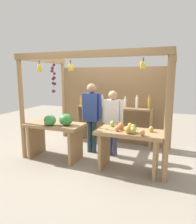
{
  "coord_description": "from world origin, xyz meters",
  "views": [
    {
      "loc": [
        1.62,
        -4.35,
        1.82
      ],
      "look_at": [
        0.0,
        -0.17,
        1.01
      ],
      "focal_mm": 33.05,
      "sensor_mm": 36.0,
      "label": 1
    }
  ],
  "objects": [
    {
      "name": "ground_plane",
      "position": [
        0.0,
        0.0,
        0.0
      ],
      "size": [
        12.0,
        12.0,
        0.0
      ],
      "primitive_type": "plane",
      "color": "gray",
      "rests_on": "ground"
    },
    {
      "name": "market_stall",
      "position": [
        -0.01,
        0.4,
        1.31
      ],
      "size": [
        3.1,
        1.86,
        2.24
      ],
      "color": "#99754C",
      "rests_on": "ground"
    },
    {
      "name": "fruit_counter_left",
      "position": [
        -0.77,
        -0.68,
        0.64
      ],
      "size": [
        1.25,
        0.68,
        1.03
      ],
      "color": "#99754C",
      "rests_on": "ground"
    },
    {
      "name": "fruit_counter_right",
      "position": [
        0.82,
        -0.66,
        0.59
      ],
      "size": [
        1.25,
        0.64,
        0.94
      ],
      "color": "#99754C",
      "rests_on": "ground"
    },
    {
      "name": "bottle_shelf_unit",
      "position": [
        0.09,
        0.65,
        0.8
      ],
      "size": [
        1.99,
        0.22,
        1.34
      ],
      "color": "#99754C",
      "rests_on": "ground"
    },
    {
      "name": "vendor_man",
      "position": [
        -0.21,
        -0.04,
        0.98
      ],
      "size": [
        0.48,
        0.22,
        1.63
      ],
      "rotation": [
        0.0,
        0.0,
        0.13
      ],
      "color": "#283E47",
      "rests_on": "ground"
    },
    {
      "name": "vendor_woman",
      "position": [
        0.29,
        -0.02,
        0.88
      ],
      "size": [
        0.48,
        0.2,
        1.48
      ],
      "rotation": [
        0.0,
        0.0,
        -0.13
      ],
      "color": "#414769",
      "rests_on": "ground"
    }
  ]
}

